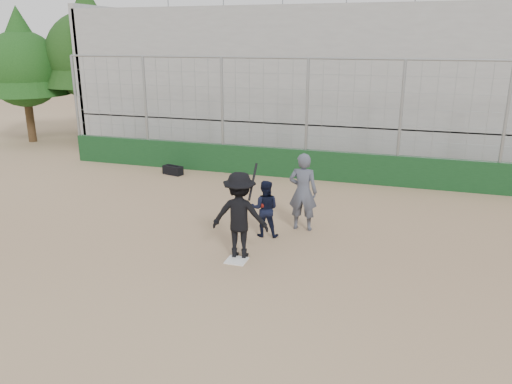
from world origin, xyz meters
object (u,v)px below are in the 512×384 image
(batter_at_plate, at_px, (240,215))
(equipment_bag, at_px, (173,170))
(catcher_crouched, at_px, (265,217))
(umpire, at_px, (303,196))

(batter_at_plate, height_order, equipment_bag, batter_at_plate)
(batter_at_plate, xyz_separation_m, catcher_crouched, (0.19, 1.28, -0.48))
(catcher_crouched, height_order, umpire, umpire)
(catcher_crouched, relative_size, umpire, 0.55)
(batter_at_plate, relative_size, equipment_bag, 2.62)
(batter_at_plate, relative_size, catcher_crouched, 2.10)
(umpire, bearing_deg, batter_at_plate, 64.53)
(batter_at_plate, bearing_deg, catcher_crouched, 81.67)
(batter_at_plate, bearing_deg, equipment_bag, 127.97)
(umpire, height_order, equipment_bag, umpire)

